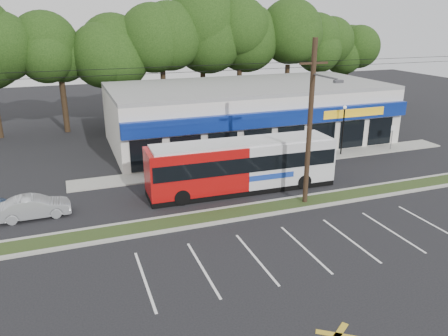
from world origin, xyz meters
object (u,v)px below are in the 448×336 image
utility_pole (308,119)px  pedestrian_a (301,151)px  car_silver (34,207)px  metrobus (242,164)px  pedestrian_b (327,152)px  sign_post (392,133)px  lamp_post (343,124)px  car_dark (270,156)px

utility_pole → pedestrian_a: utility_pole is taller
utility_pole → car_silver: bearing=166.7°
metrobus → pedestrian_b: bearing=20.4°
car_silver → sign_post: bearing=-83.8°
lamp_post → sign_post: (5.00, -0.23, -1.12)m
lamp_post → car_dark: lamp_post is taller
metrobus → pedestrian_a: (6.83, 4.00, -0.97)m
pedestrian_b → lamp_post: bearing=-120.0°
pedestrian_a → pedestrian_b: 1.98m
utility_pole → car_silver: (-15.62, 3.70, -4.76)m
sign_post → pedestrian_a: sign_post is taller
sign_post → car_silver: bearing=-172.2°
pedestrian_a → car_dark: bearing=-16.9°
lamp_post → sign_post: size_ratio=1.91×
sign_post → utility_pole: bearing=-149.9°
utility_pole → sign_post: bearing=30.1°
metrobus → utility_pole: bearing=-52.0°
sign_post → pedestrian_a: bearing=-179.5°
utility_pole → car_silver: utility_pole is taller
lamp_post → car_silver: size_ratio=1.07×
pedestrian_b → car_dark: bearing=15.8°
car_silver → utility_pole: bearing=-105.0°
metrobus → car_silver: 13.01m
car_silver → pedestrian_a: (19.79, 3.87, 0.18)m
sign_post → pedestrian_b: bearing=-171.1°
lamp_post → car_dark: (-6.76, -0.30, -1.94)m
metrobus → car_dark: size_ratio=2.99×
sign_post → pedestrian_a: size_ratio=1.33×
pedestrian_b → car_silver: bearing=36.9°
sign_post → metrobus: size_ratio=0.17×
utility_pole → pedestrian_a: (4.17, 7.57, -4.58)m
pedestrian_b → metrobus: bearing=48.5°
utility_pole → lamp_post: (8.17, 7.87, -2.74)m
car_silver → metrobus: bearing=-92.2°
metrobus → lamp_post: bearing=23.0°
lamp_post → pedestrian_a: bearing=-175.7°
lamp_post → sign_post: bearing=-2.6°
lamp_post → pedestrian_a: lamp_post is taller
metrobus → pedestrian_b: 9.02m
car_dark → sign_post: bearing=-100.3°
metrobus → car_dark: 5.80m
car_dark → pedestrian_a: 2.77m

